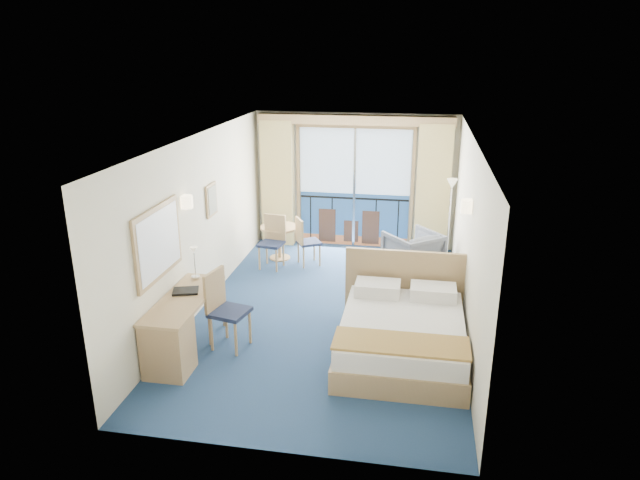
{
  "coord_description": "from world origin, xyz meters",
  "views": [
    {
      "loc": [
        1.26,
        -7.91,
        3.94
      ],
      "look_at": [
        -0.17,
        0.2,
        1.12
      ],
      "focal_mm": 32.0,
      "sensor_mm": 36.0,
      "label": 1
    }
  ],
  "objects_px": {
    "nightstand": "(445,298)",
    "floor_lamp": "(451,199)",
    "armchair": "(413,253)",
    "round_table": "(279,234)",
    "table_chair_b": "(273,238)",
    "desk_chair": "(223,305)",
    "desk": "(172,338)",
    "table_chair_a": "(305,239)",
    "bed": "(402,333)"
  },
  "relations": [
    {
      "from": "desk_chair",
      "to": "table_chair_a",
      "type": "xyz_separation_m",
      "value": [
        0.48,
        3.18,
        -0.1
      ]
    },
    {
      "from": "armchair",
      "to": "table_chair_b",
      "type": "bearing_deg",
      "value": -37.37
    },
    {
      "from": "armchair",
      "to": "floor_lamp",
      "type": "xyz_separation_m",
      "value": [
        0.65,
        0.78,
        0.82
      ]
    },
    {
      "from": "floor_lamp",
      "to": "desk",
      "type": "xyz_separation_m",
      "value": [
        -3.58,
        -4.56,
        -0.78
      ]
    },
    {
      "from": "bed",
      "to": "table_chair_a",
      "type": "xyz_separation_m",
      "value": [
        -1.93,
        3.01,
        0.2
      ]
    },
    {
      "from": "desk_chair",
      "to": "desk",
      "type": "bearing_deg",
      "value": 158.4
    },
    {
      "from": "armchair",
      "to": "desk",
      "type": "height_order",
      "value": "armchair"
    },
    {
      "from": "floor_lamp",
      "to": "table_chair_b",
      "type": "height_order",
      "value": "floor_lamp"
    },
    {
      "from": "nightstand",
      "to": "floor_lamp",
      "type": "relative_size",
      "value": 0.35
    },
    {
      "from": "round_table",
      "to": "table_chair_b",
      "type": "distance_m",
      "value": 0.42
    },
    {
      "from": "floor_lamp",
      "to": "desk_chair",
      "type": "distance_m",
      "value": 5.03
    },
    {
      "from": "desk_chair",
      "to": "round_table",
      "type": "relative_size",
      "value": 1.5
    },
    {
      "from": "desk",
      "to": "desk_chair",
      "type": "distance_m",
      "value": 0.83
    },
    {
      "from": "bed",
      "to": "nightstand",
      "type": "relative_size",
      "value": 3.84
    },
    {
      "from": "desk_chair",
      "to": "table_chair_a",
      "type": "distance_m",
      "value": 3.22
    },
    {
      "from": "table_chair_b",
      "to": "desk_chair",
      "type": "bearing_deg",
      "value": -79.55
    },
    {
      "from": "floor_lamp",
      "to": "round_table",
      "type": "relative_size",
      "value": 2.21
    },
    {
      "from": "nightstand",
      "to": "armchair",
      "type": "xyz_separation_m",
      "value": [
        -0.54,
        1.64,
        0.12
      ]
    },
    {
      "from": "bed",
      "to": "desk",
      "type": "relative_size",
      "value": 1.28
    },
    {
      "from": "nightstand",
      "to": "desk",
      "type": "bearing_deg",
      "value": -148.21
    },
    {
      "from": "desk_chair",
      "to": "table_chair_b",
      "type": "height_order",
      "value": "desk_chair"
    },
    {
      "from": "table_chair_b",
      "to": "bed",
      "type": "bearing_deg",
      "value": -39.9
    },
    {
      "from": "armchair",
      "to": "table_chair_b",
      "type": "distance_m",
      "value": 2.57
    },
    {
      "from": "table_chair_b",
      "to": "nightstand",
      "type": "bearing_deg",
      "value": -17.55
    },
    {
      "from": "armchair",
      "to": "round_table",
      "type": "distance_m",
      "value": 2.57
    },
    {
      "from": "bed",
      "to": "table_chair_b",
      "type": "height_order",
      "value": "bed"
    },
    {
      "from": "desk_chair",
      "to": "round_table",
      "type": "xyz_separation_m",
      "value": [
        -0.07,
        3.43,
        -0.12
      ]
    },
    {
      "from": "bed",
      "to": "desk",
      "type": "bearing_deg",
      "value": -163.49
    },
    {
      "from": "floor_lamp",
      "to": "desk",
      "type": "height_order",
      "value": "floor_lamp"
    },
    {
      "from": "armchair",
      "to": "table_chair_b",
      "type": "height_order",
      "value": "table_chair_b"
    },
    {
      "from": "table_chair_a",
      "to": "armchair",
      "type": "bearing_deg",
      "value": -121.63
    },
    {
      "from": "armchair",
      "to": "round_table",
      "type": "relative_size",
      "value": 1.19
    },
    {
      "from": "bed",
      "to": "desk_chair",
      "type": "xyz_separation_m",
      "value": [
        -2.41,
        -0.18,
        0.3
      ]
    },
    {
      "from": "armchair",
      "to": "desk",
      "type": "distance_m",
      "value": 4.79
    },
    {
      "from": "armchair",
      "to": "floor_lamp",
      "type": "relative_size",
      "value": 0.54
    },
    {
      "from": "round_table",
      "to": "table_chair_b",
      "type": "bearing_deg",
      "value": -92.71
    },
    {
      "from": "nightstand",
      "to": "desk",
      "type": "relative_size",
      "value": 0.33
    },
    {
      "from": "bed",
      "to": "nightstand",
      "type": "distance_m",
      "value": 1.44
    },
    {
      "from": "floor_lamp",
      "to": "desk",
      "type": "bearing_deg",
      "value": -128.14
    },
    {
      "from": "nightstand",
      "to": "round_table",
      "type": "relative_size",
      "value": 0.76
    },
    {
      "from": "desk",
      "to": "round_table",
      "type": "distance_m",
      "value": 4.12
    },
    {
      "from": "floor_lamp",
      "to": "table_chair_b",
      "type": "xyz_separation_m",
      "value": [
        -3.21,
        -0.88,
        -0.66
      ]
    },
    {
      "from": "table_chair_a",
      "to": "bed",
      "type": "bearing_deg",
      "value": -177.01
    },
    {
      "from": "desk",
      "to": "table_chair_a",
      "type": "distance_m",
      "value": 3.97
    },
    {
      "from": "nightstand",
      "to": "floor_lamp",
      "type": "bearing_deg",
      "value": 87.36
    },
    {
      "from": "armchair",
      "to": "desk",
      "type": "relative_size",
      "value": 0.52
    },
    {
      "from": "round_table",
      "to": "armchair",
      "type": "bearing_deg",
      "value": -7.07
    },
    {
      "from": "floor_lamp",
      "to": "desk_chair",
      "type": "bearing_deg",
      "value": -128.76
    },
    {
      "from": "nightstand",
      "to": "desk_chair",
      "type": "height_order",
      "value": "desk_chair"
    },
    {
      "from": "table_chair_a",
      "to": "table_chair_b",
      "type": "xyz_separation_m",
      "value": [
        -0.57,
        -0.17,
        0.03
      ]
    }
  ]
}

